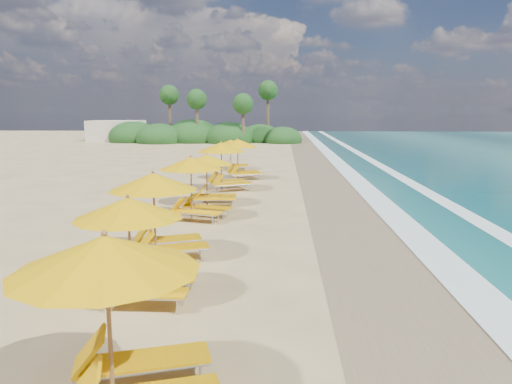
{
  "coord_description": "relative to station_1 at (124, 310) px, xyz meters",
  "views": [
    {
      "loc": [
        0.97,
        -17.6,
        4.22
      ],
      "look_at": [
        0.0,
        0.0,
        1.2
      ],
      "focal_mm": 33.62,
      "sensor_mm": 36.0,
      "label": 1
    }
  ],
  "objects": [
    {
      "name": "station_6",
      "position": [
        -0.83,
        18.93,
        0.0
      ],
      "size": [
        3.44,
        3.41,
        2.63
      ],
      "rotation": [
        0.0,
        0.0,
        0.41
      ],
      "color": "olive",
      "rests_on": "ground"
    },
    {
      "name": "station_1",
      "position": [
        0.0,
        0.0,
        0.0
      ],
      "size": [
        3.33,
        3.25,
        2.63
      ],
      "rotation": [
        0.0,
        0.0,
        0.31
      ],
      "color": "olive",
      "rests_on": "ground"
    },
    {
      "name": "station_4",
      "position": [
        -1.16,
        12.04,
        -0.07
      ],
      "size": [
        3.14,
        3.06,
        2.5
      ],
      "rotation": [
        0.0,
        0.0,
        -0.29
      ],
      "color": "olive",
      "rests_on": "ground"
    },
    {
      "name": "station_7",
      "position": [
        -0.36,
        23.14,
        -0.05
      ],
      "size": [
        3.26,
        3.2,
        2.54
      ],
      "rotation": [
        0.0,
        0.0,
        0.35
      ],
      "color": "olive",
      "rests_on": "ground"
    },
    {
      "name": "surf_foam",
      "position": [
        7.92,
        11.41,
        -1.45
      ],
      "size": [
        4.0,
        160.0,
        0.01
      ],
      "color": "white",
      "rests_on": "ground"
    },
    {
      "name": "station_8",
      "position": [
        -1.32,
        27.77,
        -0.24
      ],
      "size": [
        2.38,
        2.2,
        2.2
      ],
      "rotation": [
        0.0,
        0.0,
        0.02
      ],
      "color": "olive",
      "rests_on": "ground"
    },
    {
      "name": "wet_sand",
      "position": [
        5.22,
        11.41,
        -1.47
      ],
      "size": [
        4.0,
        160.0,
        0.01
      ],
      "primitive_type": "cube",
      "color": "#8A7652",
      "rests_on": "ground"
    },
    {
      "name": "station_3",
      "position": [
        -1.26,
        7.06,
        -0.05
      ],
      "size": [
        3.29,
        3.25,
        2.55
      ],
      "rotation": [
        0.0,
        0.0,
        0.38
      ],
      "color": "olive",
      "rests_on": "ground"
    },
    {
      "name": "station_5",
      "position": [
        -1.0,
        14.88,
        -0.16
      ],
      "size": [
        2.64,
        2.46,
        2.35
      ],
      "rotation": [
        0.0,
        0.0,
        0.07
      ],
      "color": "olive",
      "rests_on": "ground"
    },
    {
      "name": "beach_building",
      "position": [
        -20.78,
        59.41,
        -0.07
      ],
      "size": [
        7.0,
        5.0,
        2.8
      ],
      "primitive_type": "cube",
      "color": "beige",
      "rests_on": "ground"
    },
    {
      "name": "treeline",
      "position": [
        -8.72,
        56.93,
        -0.48
      ],
      "size": [
        25.8,
        8.8,
        9.74
      ],
      "color": "#163D14",
      "rests_on": "ground"
    },
    {
      "name": "ground",
      "position": [
        1.22,
        11.41,
        -1.47
      ],
      "size": [
        160.0,
        160.0,
        0.0
      ],
      "primitive_type": "plane",
      "color": "tan",
      "rests_on": "ground"
    },
    {
      "name": "station_2",
      "position": [
        -0.97,
        3.85,
        -0.12
      ],
      "size": [
        2.59,
        2.39,
        2.42
      ],
      "rotation": [
        0.0,
        0.0,
        -0.0
      ],
      "color": "olive",
      "rests_on": "ground"
    }
  ]
}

